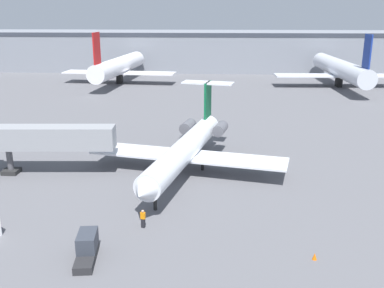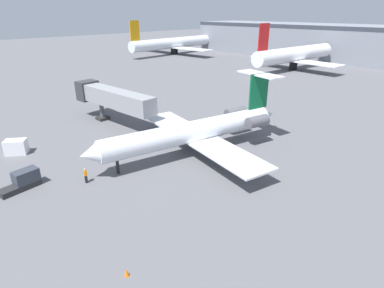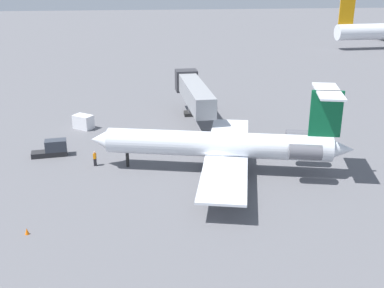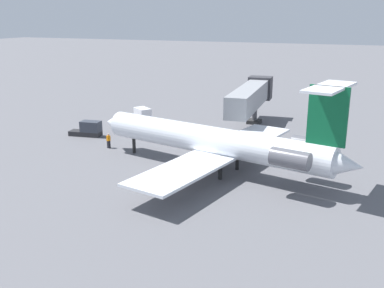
{
  "view_description": "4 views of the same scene",
  "coord_description": "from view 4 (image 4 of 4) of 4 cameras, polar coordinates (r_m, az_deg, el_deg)",
  "views": [
    {
      "loc": [
        2.14,
        -46.67,
        18.2
      ],
      "look_at": [
        -0.58,
        1.41,
        3.47
      ],
      "focal_mm": 40.69,
      "sensor_mm": 36.0,
      "label": 1
    },
    {
      "loc": [
        24.98,
        -25.68,
        17.04
      ],
      "look_at": [
        0.44,
        -1.18,
        2.41
      ],
      "focal_mm": 29.9,
      "sensor_mm": 36.0,
      "label": 2
    },
    {
      "loc": [
        45.05,
        -7.06,
        20.73
      ],
      "look_at": [
        -3.38,
        -1.91,
        2.38
      ],
      "focal_mm": 44.49,
      "sensor_mm": 36.0,
      "label": 3
    },
    {
      "loc": [
        36.96,
        13.93,
        14.52
      ],
      "look_at": [
        -1.34,
        -1.37,
        2.43
      ],
      "focal_mm": 41.49,
      "sensor_mm": 36.0,
      "label": 4
    }
  ],
  "objects": [
    {
      "name": "baggage_tug_lead",
      "position": [
        56.28,
        -13.16,
        1.83
      ],
      "size": [
        1.9,
        4.15,
        1.9
      ],
      "color": "#262628",
      "rests_on": "ground_plane"
    },
    {
      "name": "regional_jet",
      "position": [
        41.71,
        3.54,
        0.36
      ],
      "size": [
        23.62,
        27.63,
        9.15
      ],
      "color": "silver",
      "rests_on": "ground_plane"
    },
    {
      "name": "ground_crew_marshaller",
      "position": [
        50.72,
        -10.68,
        0.43
      ],
      "size": [
        0.45,
        0.34,
        1.69
      ],
      "color": "black",
      "rests_on": "ground_plane"
    },
    {
      "name": "jet_bridge",
      "position": [
        58.65,
        7.67,
        6.15
      ],
      "size": [
        17.34,
        3.9,
        5.97
      ],
      "color": "gray",
      "rests_on": "ground_plane"
    },
    {
      "name": "ground_plane",
      "position": [
        42.1,
        1.05,
        -3.91
      ],
      "size": [
        400.0,
        400.0,
        0.1
      ],
      "primitive_type": "cube",
      "color": "#5B5B60"
    },
    {
      "name": "cargo_container_uld",
      "position": [
        62.98,
        -6.36,
        3.78
      ],
      "size": [
        2.79,
        3.01,
        1.86
      ],
      "color": "silver",
      "rests_on": "ground_plane"
    }
  ]
}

